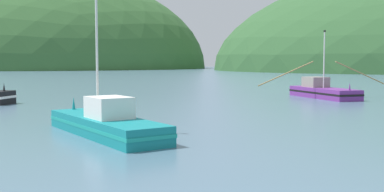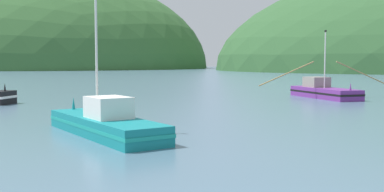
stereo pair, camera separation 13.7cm
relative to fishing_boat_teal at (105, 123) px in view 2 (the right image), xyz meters
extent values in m
ellipsoid|color=#386633|center=(-28.40, 224.94, -0.61)|extent=(173.69, 138.95, 97.54)
cube|color=#147F84|center=(-0.03, 0.06, -0.16)|extent=(5.75, 9.77, 0.91)
cube|color=teal|center=(-0.03, 0.06, -0.11)|extent=(5.81, 9.86, 0.16)
cone|color=#147F84|center=(-1.66, 4.15, 0.65)|extent=(0.26, 0.26, 0.70)
cube|color=silver|center=(0.17, -0.43, 0.82)|extent=(2.45, 2.71, 1.04)
cylinder|color=silver|center=(-0.35, 0.88, 3.37)|extent=(0.12, 0.12, 6.14)
cube|color=#6B2D84|center=(22.00, 19.38, -0.11)|extent=(3.32, 9.31, 1.01)
cube|color=black|center=(22.00, 19.38, -0.06)|extent=(3.36, 9.40, 0.18)
cone|color=#6B2D84|center=(22.34, 15.20, 0.75)|extent=(0.22, 0.22, 0.70)
cube|color=gray|center=(21.87, 20.89, 0.92)|extent=(2.12, 2.47, 1.04)
cylinder|color=silver|center=(21.99, 19.43, 3.15)|extent=(0.12, 0.12, 5.49)
cube|color=black|center=(21.99, 19.43, 6.01)|extent=(0.06, 0.36, 0.20)
cylinder|color=#997F4C|center=(26.20, 19.73, 1.85)|extent=(5.89, 0.61, 2.42)
cylinder|color=#997F4C|center=(17.79, 19.03, 1.85)|extent=(5.89, 0.61, 2.42)
cone|color=black|center=(-7.88, 18.68, 0.87)|extent=(0.26, 0.26, 0.70)
camera|label=1|loc=(-0.67, -23.40, 3.07)|focal=43.90mm
camera|label=2|loc=(-0.54, -23.43, 3.07)|focal=43.90mm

